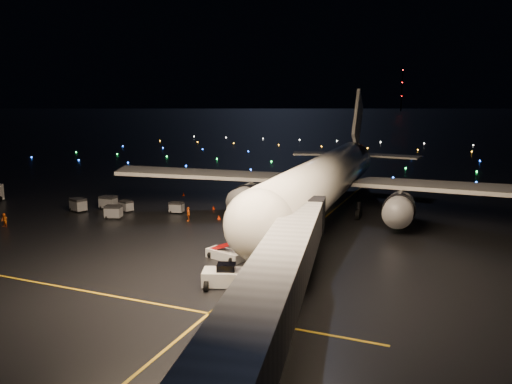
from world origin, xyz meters
TOP-DOWN VIEW (x-y plane):
  - ground at (0.00, 300.00)m, footprint 2000.00×2000.00m
  - lane_centre at (12.00, 15.00)m, footprint 0.25×80.00m
  - lane_cross at (-5.00, -10.00)m, footprint 60.00×0.25m
  - airliner at (11.88, 25.77)m, footprint 64.38×61.46m
  - pushback_tug at (10.70, -4.36)m, footprint 4.46×3.29m
  - belt_loader at (7.49, 2.06)m, footprint 6.09×3.24m
  - crew_b at (-23.32, 2.98)m, footprint 0.88×0.70m
  - crew_c at (-3.90, 14.45)m, footprint 0.94×1.18m
  - safety_cone_0 at (-0.69, 16.91)m, footprint 0.55×0.55m
  - safety_cone_1 at (5.02, 20.28)m, footprint 0.59×0.59m
  - safety_cone_2 at (-4.15, 22.05)m, footprint 0.50×0.50m
  - safety_cone_3 at (-13.59, 29.54)m, footprint 0.54×0.54m
  - radio_mast at (-60.00, 740.00)m, footprint 1.80×1.80m
  - taxiway_lights at (0.00, 106.00)m, footprint 164.00×92.00m
  - baggage_cart_0 at (-7.78, 17.94)m, footprint 2.00×1.54m
  - baggage_cart_1 at (-13.83, 11.93)m, footprint 2.42×2.01m
  - baggage_cart_2 at (-14.96, 16.10)m, footprint 2.15×1.80m
  - baggage_cart_3 at (-21.14, 13.48)m, footprint 2.59×2.18m
  - baggage_cart_4 at (-18.36, 16.52)m, footprint 2.37×1.76m

SIDE VIEW (x-z plane):
  - ground at x=0.00m, z-range 0.00..0.00m
  - lane_centre at x=12.00m, z-range 0.00..0.02m
  - lane_cross at x=-5.00m, z-range 0.00..0.02m
  - taxiway_lights at x=0.00m, z-range 0.00..0.36m
  - safety_cone_2 at x=-4.15m, z-range 0.00..0.49m
  - safety_cone_3 at x=-13.59m, z-range 0.00..0.50m
  - safety_cone_0 at x=-0.69m, z-range 0.00..0.50m
  - safety_cone_1 at x=5.02m, z-range 0.00..0.54m
  - baggage_cart_0 at x=-7.78m, z-range 0.00..1.56m
  - baggage_cart_2 at x=-14.96m, z-range 0.00..1.57m
  - crew_b at x=-23.32m, z-range 0.00..1.75m
  - baggage_cart_1 at x=-13.83m, z-range 0.00..1.77m
  - crew_c at x=-3.90m, z-range 0.00..1.87m
  - baggage_cart_3 at x=-21.14m, z-range 0.00..1.88m
  - baggage_cart_4 at x=-18.36m, z-range 0.00..1.90m
  - pushback_tug at x=10.70m, z-range 0.00..1.90m
  - belt_loader at x=7.49m, z-range 0.00..2.85m
  - airliner at x=11.88m, z-range 0.00..17.43m
  - radio_mast at x=-60.00m, z-range 0.00..64.00m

